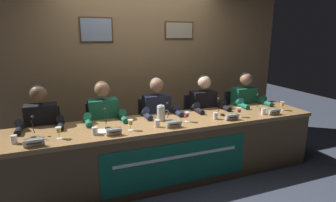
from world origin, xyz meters
TOP-DOWN VIEW (x-y plane):
  - ground_plane at (0.00, 0.00)m, footprint 12.00×12.00m
  - wall_back_panelled at (-0.00, 1.28)m, footprint 5.11×0.14m
  - conference_table at (-0.00, -0.11)m, footprint 3.91×0.75m
  - chair_far_left at (-1.45, 0.56)m, footprint 0.44×0.44m
  - panelist_far_left at (-1.45, 0.36)m, footprint 0.51×0.48m
  - nameplate_far_left at (-1.47, -0.29)m, footprint 0.19×0.06m
  - juice_glass_far_left at (-1.25, -0.16)m, footprint 0.06×0.06m
  - water_cup_far_left at (-1.65, -0.14)m, footprint 0.06×0.06m
  - microphone_far_left at (-1.49, -0.03)m, footprint 0.06×0.17m
  - chair_left at (-0.72, 0.56)m, footprint 0.44×0.44m
  - panelist_left at (-0.72, 0.36)m, footprint 0.51×0.48m
  - nameplate_left at (-0.71, -0.26)m, footprint 0.16×0.06m
  - juice_glass_left at (-0.51, -0.18)m, footprint 0.06×0.06m
  - water_cup_left at (-0.90, -0.18)m, footprint 0.06×0.06m
  - microphone_left at (-0.74, -0.01)m, footprint 0.06×0.17m
  - chair_center at (0.00, 0.56)m, footprint 0.44×0.44m
  - panelist_center at (0.00, 0.36)m, footprint 0.51×0.48m
  - nameplate_center at (-0.03, -0.26)m, footprint 0.18×0.06m
  - juice_glass_center at (0.20, -0.12)m, footprint 0.06×0.06m
  - water_cup_center at (-0.20, -0.18)m, footprint 0.06×0.06m
  - microphone_center at (0.02, -0.02)m, footprint 0.06×0.17m
  - chair_right at (0.72, 0.56)m, footprint 0.44×0.44m
  - panelist_right at (0.72, 0.36)m, footprint 0.51×0.48m
  - nameplate_right at (0.76, -0.26)m, footprint 0.18×0.06m
  - juice_glass_right at (0.91, -0.19)m, footprint 0.06×0.06m
  - water_cup_right at (0.58, -0.15)m, footprint 0.06×0.06m
  - microphone_right at (0.75, -0.02)m, footprint 0.06×0.17m
  - chair_far_right at (1.45, 0.56)m, footprint 0.44×0.44m
  - panelist_far_right at (1.45, 0.36)m, footprint 0.51×0.48m
  - nameplate_far_right at (1.41, -0.26)m, footprint 0.18×0.06m
  - juice_glass_far_right at (1.66, -0.13)m, footprint 0.06×0.06m
  - water_cup_far_right at (1.29, -0.20)m, footprint 0.06×0.06m
  - microphone_far_right at (1.41, 0.01)m, footprint 0.06×0.17m
  - water_pitcher_central at (-0.08, 0.03)m, footprint 0.15×0.10m
  - document_stack_left at (-0.76, -0.12)m, footprint 0.23×0.17m

SIDE VIEW (x-z plane):
  - ground_plane at x=0.00m, z-range 0.00..0.00m
  - chair_far_left at x=-1.45m, z-range -0.01..0.89m
  - chair_left at x=-0.72m, z-range -0.01..0.89m
  - chair_center at x=0.00m, z-range -0.01..0.89m
  - chair_right at x=0.72m, z-range -0.01..0.89m
  - chair_far_right at x=1.45m, z-range -0.01..0.89m
  - conference_table at x=0.00m, z-range 0.14..0.90m
  - panelist_far_left at x=-1.45m, z-range 0.10..1.33m
  - panelist_left at x=-0.72m, z-range 0.10..1.33m
  - panelist_center at x=0.00m, z-range 0.10..1.33m
  - panelist_right at x=0.72m, z-range 0.10..1.33m
  - panelist_far_right at x=1.45m, z-range 0.10..1.33m
  - document_stack_left at x=-0.76m, z-range 0.76..0.77m
  - water_cup_far_left at x=-1.65m, z-range 0.75..0.84m
  - water_cup_left at x=-0.90m, z-range 0.75..0.84m
  - water_cup_center at x=-0.20m, z-range 0.75..0.84m
  - water_cup_right at x=0.58m, z-range 0.75..0.84m
  - water_cup_far_right at x=1.29m, z-range 0.75..0.84m
  - nameplate_left at x=-0.71m, z-range 0.76..0.84m
  - nameplate_center at x=-0.03m, z-range 0.76..0.84m
  - nameplate_far_left at x=-1.47m, z-range 0.76..0.84m
  - nameplate_right at x=0.76m, z-range 0.76..0.84m
  - nameplate_far_right at x=1.41m, z-range 0.76..0.84m
  - microphone_far_left at x=-1.49m, z-range 0.72..0.94m
  - microphone_left at x=-0.74m, z-range 0.72..0.94m
  - microphone_center at x=0.02m, z-range 0.72..0.94m
  - microphone_right at x=0.75m, z-range 0.72..0.94m
  - microphone_far_right at x=1.41m, z-range 0.72..0.94m
  - juice_glass_far_left at x=-1.25m, z-range 0.78..0.91m
  - juice_glass_left at x=-0.51m, z-range 0.78..0.91m
  - juice_glass_center at x=0.20m, z-range 0.78..0.91m
  - juice_glass_right at x=0.91m, z-range 0.78..0.91m
  - juice_glass_far_right at x=1.66m, z-range 0.78..0.91m
  - water_pitcher_central at x=-0.08m, z-range 0.75..0.96m
  - wall_back_panelled at x=0.00m, z-range 0.00..2.60m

